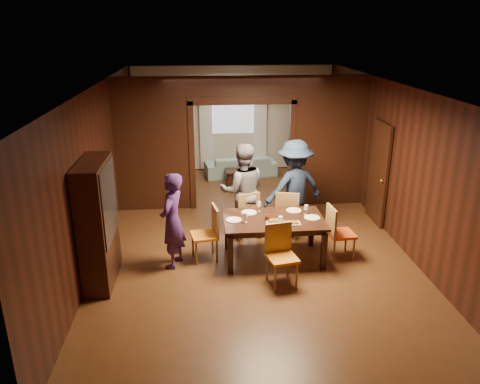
{
  "coord_description": "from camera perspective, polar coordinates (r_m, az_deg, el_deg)",
  "views": [
    {
      "loc": [
        -0.89,
        -8.33,
        3.92
      ],
      "look_at": [
        -0.22,
        -0.4,
        1.05
      ],
      "focal_mm": 35.0,
      "sensor_mm": 36.0,
      "label": 1
    }
  ],
  "objects": [
    {
      "name": "condiment_jar",
      "position": [
        7.97,
        3.34,
        -3.15
      ],
      "size": [
        0.08,
        0.08,
        0.11
      ],
      "primitive_type": null,
      "color": "#451F10",
      "rests_on": "dining_table"
    },
    {
      "name": "door_right",
      "position": [
        9.96,
        16.53,
        2.23
      ],
      "size": [
        0.06,
        0.9,
        2.1
      ],
      "primitive_type": "cube",
      "color": "black",
      "rests_on": "floor"
    },
    {
      "name": "plate_far_l",
      "position": [
        8.3,
        1.11,
        -2.5
      ],
      "size": [
        0.27,
        0.27,
        0.01
      ],
      "primitive_type": "cylinder",
      "color": "white",
      "rests_on": "dining_table"
    },
    {
      "name": "room_walls",
      "position": [
        10.54,
        0.12,
        6.58
      ],
      "size": [
        5.52,
        9.01,
        2.9
      ],
      "color": "black",
      "rests_on": "floor"
    },
    {
      "name": "serving_bowl",
      "position": [
        8.1,
        4.49,
        -2.91
      ],
      "size": [
        0.31,
        0.31,
        0.08
      ],
      "primitive_type": "imported",
      "color": "black",
      "rests_on": "dining_table"
    },
    {
      "name": "curtain_right",
      "position": [
        13.11,
        2.46,
        8.06
      ],
      "size": [
        0.35,
        0.06,
        2.4
      ],
      "primitive_type": "cube",
      "color": "white",
      "rests_on": "back_wall"
    },
    {
      "name": "wineglass_far",
      "position": [
        8.35,
        2.34,
        -1.77
      ],
      "size": [
        0.08,
        0.08,
        0.18
      ],
      "primitive_type": null,
      "color": "silver",
      "rests_on": "dining_table"
    },
    {
      "name": "sofa",
      "position": [
        12.76,
        0.06,
        3.24
      ],
      "size": [
        1.98,
        0.97,
        0.56
      ],
      "primitive_type": "imported",
      "rotation": [
        0.0,
        0.0,
        3.27
      ],
      "color": "#93BEC1",
      "rests_on": "floor"
    },
    {
      "name": "hutch",
      "position": [
        7.61,
        -16.94,
        -3.65
      ],
      "size": [
        0.4,
        1.2,
        2.0
      ],
      "primitive_type": "cube",
      "color": "black",
      "rests_on": "floor"
    },
    {
      "name": "plate_right",
      "position": [
        8.18,
        8.77,
        -3.09
      ],
      "size": [
        0.27,
        0.27,
        0.01
      ],
      "primitive_type": "cylinder",
      "color": "white",
      "rests_on": "dining_table"
    },
    {
      "name": "platter_a",
      "position": [
        7.95,
        4.24,
        -3.52
      ],
      "size": [
        0.3,
        0.2,
        0.04
      ],
      "primitive_type": "cube",
      "color": "gray",
      "rests_on": "dining_table"
    },
    {
      "name": "chair_far_r",
      "position": [
        9.06,
        5.83,
        -2.56
      ],
      "size": [
        0.54,
        0.54,
        0.97
      ],
      "primitive_type": null,
      "rotation": [
        0.0,
        0.0,
        2.88
      ],
      "color": "orange",
      "rests_on": "floor"
    },
    {
      "name": "person_grey",
      "position": [
        8.9,
        0.3,
        0.15
      ],
      "size": [
        0.93,
        0.74,
        1.85
      ],
      "primitive_type": "imported",
      "rotation": [
        0.0,
        0.0,
        3.19
      ],
      "color": "slate",
      "rests_on": "floor"
    },
    {
      "name": "floor",
      "position": [
        9.25,
        1.13,
        -5.25
      ],
      "size": [
        9.0,
        9.0,
        0.0
      ],
      "primitive_type": "plane",
      "color": "#4C2F15",
      "rests_on": "ground"
    },
    {
      "name": "coffee_table",
      "position": [
        12.02,
        0.15,
        1.79
      ],
      "size": [
        0.8,
        0.5,
        0.4
      ],
      "primitive_type": "cube",
      "color": "black",
      "rests_on": "floor"
    },
    {
      "name": "curtain_left",
      "position": [
        13.01,
        -4.17,
        7.93
      ],
      "size": [
        0.35,
        0.06,
        2.4
      ],
      "primitive_type": "cube",
      "color": "white",
      "rests_on": "back_wall"
    },
    {
      "name": "ceiling",
      "position": [
        8.44,
        1.26,
        12.88
      ],
      "size": [
        5.5,
        9.0,
        0.02
      ],
      "primitive_type": "cube",
      "color": "silver",
      "rests_on": "room_walls"
    },
    {
      "name": "tumbler",
      "position": [
        7.84,
        4.95,
        -3.46
      ],
      "size": [
        0.07,
        0.07,
        0.14
      ],
      "primitive_type": "cylinder",
      "color": "white",
      "rests_on": "dining_table"
    },
    {
      "name": "dining_table",
      "position": [
        8.23,
        4.08,
        -5.7
      ],
      "size": [
        1.73,
        1.07,
        0.76
      ],
      "primitive_type": "cube",
      "color": "black",
      "rests_on": "floor"
    },
    {
      "name": "chair_left",
      "position": [
        8.17,
        -4.38,
        -5.1
      ],
      "size": [
        0.51,
        0.51,
        0.97
      ],
      "primitive_type": null,
      "rotation": [
        0.0,
        0.0,
        -1.39
      ],
      "color": "orange",
      "rests_on": "floor"
    },
    {
      "name": "chair_right",
      "position": [
        8.4,
        12.23,
        -4.8
      ],
      "size": [
        0.48,
        0.48,
        0.97
      ],
      "primitive_type": null,
      "rotation": [
        0.0,
        0.0,
        1.66
      ],
      "color": "#E34715",
      "rests_on": "floor"
    },
    {
      "name": "person_navy",
      "position": [
        9.06,
        6.59,
        0.51
      ],
      "size": [
        1.38,
        1.05,
        1.88
      ],
      "primitive_type": "imported",
      "rotation": [
        0.0,
        0.0,
        3.47
      ],
      "color": "#17233A",
      "rests_on": "floor"
    },
    {
      "name": "wineglass_right",
      "position": [
        8.27,
        8.06,
        -2.16
      ],
      "size": [
        0.08,
        0.08,
        0.18
      ],
      "primitive_type": null,
      "color": "white",
      "rests_on": "dining_table"
    },
    {
      "name": "plate_far_r",
      "position": [
        8.45,
        6.57,
        -2.24
      ],
      "size": [
        0.27,
        0.27,
        0.01
      ],
      "primitive_type": "cylinder",
      "color": "white",
      "rests_on": "dining_table"
    },
    {
      "name": "chair_near",
      "position": [
        7.43,
        5.18,
        -7.79
      ],
      "size": [
        0.52,
        0.52,
        0.97
      ],
      "primitive_type": null,
      "rotation": [
        0.0,
        0.0,
        0.21
      ],
      "color": "orange",
      "rests_on": "floor"
    },
    {
      "name": "wineglass_left",
      "position": [
        7.87,
        0.67,
        -3.15
      ],
      "size": [
        0.08,
        0.08,
        0.18
      ],
      "primitive_type": null,
      "color": "white",
      "rests_on": "dining_table"
    },
    {
      "name": "platter_b",
      "position": [
        7.9,
        6.31,
        -3.75
      ],
      "size": [
        0.3,
        0.2,
        0.04
      ],
      "primitive_type": "cube",
      "color": "gray",
      "rests_on": "dining_table"
    },
    {
      "name": "plate_left",
      "position": [
        7.99,
        -0.75,
        -3.41
      ],
      "size": [
        0.27,
        0.27,
        0.01
      ],
      "primitive_type": "cylinder",
      "color": "silver",
      "rests_on": "dining_table"
    },
    {
      "name": "plate_near",
      "position": [
        7.75,
        4.83,
        -4.27
      ],
      "size": [
        0.27,
        0.27,
        0.01
      ],
      "primitive_type": "cylinder",
      "color": "silver",
      "rests_on": "dining_table"
    },
    {
      "name": "chair_far_l",
      "position": [
        8.97,
        0.55,
        -2.69
      ],
      "size": [
        0.56,
        0.56,
        0.97
      ],
      "primitive_type": null,
      "rotation": [
        0.0,
        0.0,
        3.46
      ],
      "color": "orange",
      "rests_on": "floor"
    },
    {
      "name": "window_far",
      "position": [
        12.99,
        -0.86,
        9.99
      ],
      "size": [
        1.2,
        0.03,
        1.3
      ],
      "primitive_type": "cube",
      "color": "silver",
      "rests_on": "back_wall"
    },
    {
      "name": "person_purple",
      "position": [
        7.88,
        -8.25,
        -3.49
      ],
      "size": [
        0.57,
        0.7,
        1.65
      ],
      "primitive_type": "imported",
      "rotation": [
        0.0,
        0.0,
        -1.91
      ],
      "color": "#3C1F5B",
      "rests_on": "floor"
    }
  ]
}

